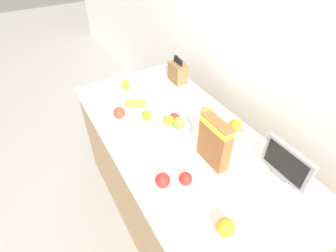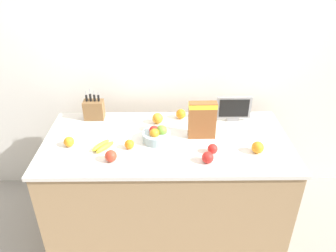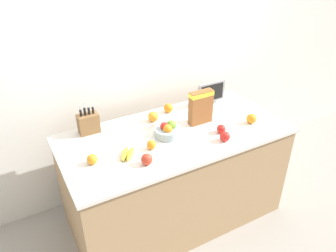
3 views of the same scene
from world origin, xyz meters
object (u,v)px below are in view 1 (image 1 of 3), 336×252
object	(u,v)px
small_monitor	(286,163)
apple_rear	(119,113)
knife_block	(178,72)
banana_bunch	(135,103)
orange_mid_right	(226,227)
apple_middle	(186,179)
orange_mid_left	(235,125)
orange_back_center	(147,115)
orange_front_right	(207,113)
fruit_bowl	(174,125)
cereal_box	(215,141)
apple_leftmost	(163,180)
orange_near_bowl	(126,85)

from	to	relation	value
small_monitor	apple_rear	size ratio (longest dim) A/B	3.41
knife_block	banana_bunch	world-z (taller)	knife_block
small_monitor	orange_mid_right	distance (m)	0.48
small_monitor	apple_middle	distance (m)	0.52
banana_bunch	orange_mid_left	world-z (taller)	orange_mid_left
small_monitor	orange_back_center	size ratio (longest dim) A/B	4.06
banana_bunch	orange_front_right	size ratio (longest dim) A/B	2.06
fruit_bowl	knife_block	bearing A→B (deg)	146.31
knife_block	cereal_box	size ratio (longest dim) A/B	0.93
apple_leftmost	orange_front_right	bearing A→B (deg)	122.54
apple_rear	orange_near_bowl	bearing A→B (deg)	150.45
fruit_bowl	orange_near_bowl	size ratio (longest dim) A/B	2.78
banana_bunch	orange_front_right	distance (m)	0.54
apple_middle	orange_mid_right	distance (m)	0.32
orange_mid_left	orange_front_right	distance (m)	0.21
apple_leftmost	orange_front_right	xyz separation A→B (m)	(-0.35, 0.54, 0.00)
banana_bunch	apple_leftmost	world-z (taller)	apple_leftmost
banana_bunch	orange_mid_left	bearing A→B (deg)	37.48
knife_block	small_monitor	size ratio (longest dim) A/B	0.95
apple_rear	apple_leftmost	world-z (taller)	apple_rear
banana_bunch	orange_mid_left	distance (m)	0.74
orange_near_bowl	banana_bunch	bearing A→B (deg)	-7.54
knife_block	orange_mid_left	distance (m)	0.73
apple_rear	orange_near_bowl	distance (m)	0.38
small_monitor	orange_near_bowl	world-z (taller)	small_monitor
knife_block	orange_near_bowl	world-z (taller)	knife_block
small_monitor	orange_near_bowl	size ratio (longest dim) A/B	3.73
apple_leftmost	apple_middle	size ratio (longest dim) A/B	1.12
cereal_box	orange_near_bowl	distance (m)	0.99
orange_mid_right	knife_block	bearing A→B (deg)	157.39
small_monitor	cereal_box	world-z (taller)	cereal_box
knife_block	orange_mid_left	world-z (taller)	knife_block
orange_front_right	orange_near_bowl	xyz separation A→B (m)	(-0.64, -0.33, -0.01)
orange_back_center	orange_near_bowl	xyz separation A→B (m)	(-0.44, 0.03, 0.00)
cereal_box	apple_middle	bearing A→B (deg)	-76.03
orange_mid_right	orange_front_right	distance (m)	0.83
small_monitor	orange_mid_left	bearing A→B (deg)	173.38
cereal_box	banana_bunch	world-z (taller)	cereal_box
apple_rear	apple_middle	xyz separation A→B (m)	(0.70, 0.09, -0.01)
cereal_box	apple_rear	distance (m)	0.73
orange_near_bowl	apple_rear	bearing A→B (deg)	-29.55
small_monitor	apple_rear	bearing A→B (deg)	-149.34
small_monitor	apple_leftmost	world-z (taller)	small_monitor
apple_middle	knife_block	bearing A→B (deg)	150.62
small_monitor	orange_front_right	world-z (taller)	small_monitor
knife_block	apple_middle	size ratio (longest dim) A/B	3.75
apple_rear	orange_back_center	size ratio (longest dim) A/B	1.19
fruit_bowl	cereal_box	bearing A→B (deg)	8.23
apple_leftmost	orange_front_right	world-z (taller)	orange_front_right
fruit_bowl	banana_bunch	distance (m)	0.40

